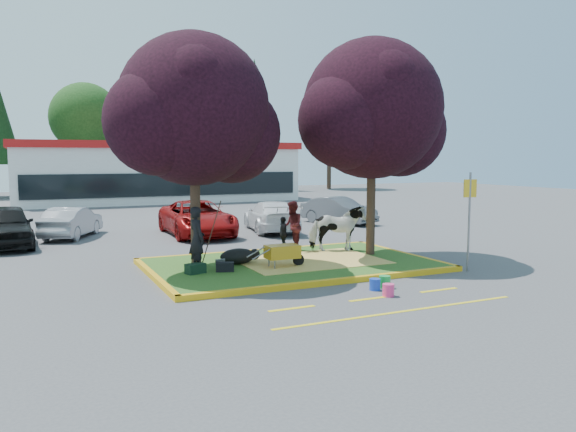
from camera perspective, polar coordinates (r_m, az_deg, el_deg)
name	(u,v)px	position (r m, az deg, el deg)	size (l,w,h in m)	color
ground	(292,267)	(16.76, 0.38, -5.20)	(90.00, 90.00, 0.00)	#424244
median_island	(292,264)	(16.75, 0.38, -4.95)	(8.00, 5.00, 0.15)	#254E18
curb_near	(335,282)	(14.51, 4.80, -6.67)	(8.30, 0.16, 0.15)	gold
curb_far	(259,251)	(19.07, -2.96, -3.62)	(8.30, 0.16, 0.15)	gold
curb_left	(154,277)	(15.47, -13.47, -6.02)	(0.16, 5.30, 0.15)	gold
curb_right	(404,255)	(18.84, 11.68, -3.86)	(0.16, 5.30, 0.15)	gold
straw_bedding	(310,260)	(17.00, 2.21, -4.52)	(4.20, 3.00, 0.01)	#EACC60
tree_purple_left	(195,117)	(15.87, -9.46, 9.91)	(5.06, 4.20, 6.51)	black
tree_purple_right	(373,116)	(18.10, 8.64, 10.06)	(5.30, 4.40, 6.82)	black
fire_lane_stripe_a	(292,309)	(12.23, 0.39, -9.38)	(1.10, 0.12, 0.01)	yellow
fire_lane_stripe_b	(370,299)	(13.19, 8.34, -8.32)	(1.10, 0.12, 0.01)	yellow
fire_lane_stripe_c	(439,290)	(14.36, 15.07, -7.28)	(1.10, 0.12, 0.01)	yellow
fire_lane_long	(402,312)	(12.24, 11.48, -9.49)	(6.00, 0.10, 0.01)	yellow
retail_building	(157,171)	(43.79, -13.18, 4.46)	(20.40, 8.40, 4.40)	silver
treeline	(124,108)	(53.30, -16.33, 10.51)	(46.58, 7.80, 14.63)	black
cow	(337,228)	(18.59, 5.00, -1.26)	(0.83, 1.82, 1.53)	white
calf	(238,256)	(16.44, -5.14, -4.09)	(1.06, 0.60, 0.46)	black
handler	(197,239)	(15.54, -9.22, -2.30)	(0.64, 0.42, 1.76)	black
visitor_a	(292,226)	(18.59, 0.43, -1.03)	(0.81, 0.63, 1.67)	#3F1214
visitor_b	(283,234)	(18.64, -0.50, -1.82)	(0.67, 0.28, 1.15)	black
wheelbarrow	(283,252)	(15.89, -0.55, -3.67)	(1.68, 0.57, 0.63)	black
gear_bag_dark	(225,267)	(15.45, -6.43, -5.16)	(0.49, 0.27, 0.25)	black
gear_bag_green	(195,269)	(15.28, -9.39, -5.28)	(0.50, 0.31, 0.27)	black
sign_post	(469,210)	(16.71, 17.95, 0.62)	(0.39, 0.11, 2.83)	slate
bucket_green	(385,282)	(14.29, 9.80, -6.61)	(0.29, 0.29, 0.31)	green
bucket_pink	(388,290)	(13.45, 10.16, -7.43)	(0.28, 0.28, 0.30)	#EA3475
bucket_blue	(375,284)	(14.01, 8.82, -6.89)	(0.27, 0.27, 0.29)	#173EBF
car_black	(5,226)	(22.86, -26.78, -0.91)	(1.82, 4.52, 1.54)	black
car_silver	(72,222)	(24.53, -21.12, -0.59)	(1.32, 3.80, 1.25)	#97989E
car_red	(197,218)	(23.78, -9.21, -0.21)	(2.42, 5.25, 1.46)	#9A0D0C
car_white	(271,216)	(24.77, -1.70, -0.03)	(1.88, 4.63, 1.34)	white
car_grey	(339,210)	(27.86, 5.15, 0.58)	(1.39, 3.98, 1.31)	#56595E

